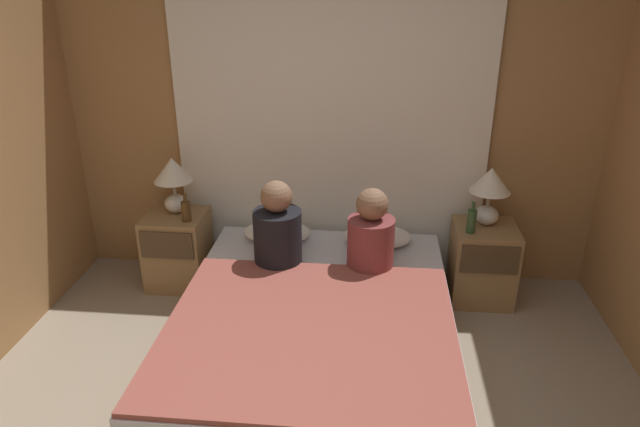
% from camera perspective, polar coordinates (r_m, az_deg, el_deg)
% --- Properties ---
extents(wall_back, '(3.98, 0.06, 2.50)m').
position_cam_1_polar(wall_back, '(4.16, 1.14, 9.87)').
color(wall_back, '#A37547').
rests_on(wall_back, ground_plane).
extents(curtain_panel, '(2.45, 0.03, 2.24)m').
position_cam_1_polar(curtain_panel, '(4.14, 1.06, 7.88)').
color(curtain_panel, white).
rests_on(curtain_panel, ground_plane).
extents(bed, '(1.65, 2.10, 0.39)m').
position_cam_1_polar(bed, '(3.53, -0.50, -11.72)').
color(bed, olive).
rests_on(bed, ground_plane).
extents(nightstand_left, '(0.43, 0.43, 0.56)m').
position_cam_1_polar(nightstand_left, '(4.41, -14.00, -3.48)').
color(nightstand_left, '#937047').
rests_on(nightstand_left, ground_plane).
extents(nightstand_right, '(0.43, 0.43, 0.56)m').
position_cam_1_polar(nightstand_right, '(4.25, 15.91, -4.77)').
color(nightstand_right, '#937047').
rests_on(nightstand_right, ground_plane).
extents(lamp_left, '(0.28, 0.28, 0.42)m').
position_cam_1_polar(lamp_left, '(4.24, -14.47, 3.56)').
color(lamp_left, silver).
rests_on(lamp_left, nightstand_left).
extents(lamp_right, '(0.28, 0.28, 0.42)m').
position_cam_1_polar(lamp_right, '(4.08, 16.63, 2.50)').
color(lamp_right, silver).
rests_on(lamp_right, nightstand_right).
extents(pillow_left, '(0.49, 0.34, 0.12)m').
position_cam_1_polar(pillow_left, '(4.17, -4.29, -1.87)').
color(pillow_left, white).
rests_on(pillow_left, bed).
extents(pillow_right, '(0.49, 0.34, 0.12)m').
position_cam_1_polar(pillow_right, '(4.12, 5.76, -2.28)').
color(pillow_right, white).
rests_on(pillow_right, bed).
extents(blanket_on_bed, '(1.59, 1.46, 0.03)m').
position_cam_1_polar(blanket_on_bed, '(3.18, -1.06, -11.55)').
color(blanket_on_bed, '#994C42').
rests_on(blanket_on_bed, bed).
extents(person_left_in_bed, '(0.32, 0.32, 0.59)m').
position_cam_1_polar(person_left_in_bed, '(3.76, -4.27, -1.69)').
color(person_left_in_bed, black).
rests_on(person_left_in_bed, bed).
extents(person_right_in_bed, '(0.31, 0.31, 0.56)m').
position_cam_1_polar(person_right_in_bed, '(3.71, 5.12, -2.21)').
color(person_right_in_bed, brown).
rests_on(person_right_in_bed, bed).
extents(beer_bottle_on_left_stand, '(0.07, 0.07, 0.21)m').
position_cam_1_polar(beer_bottle_on_left_stand, '(4.14, -13.24, 0.27)').
color(beer_bottle_on_left_stand, '#513819').
rests_on(beer_bottle_on_left_stand, nightstand_left).
extents(beer_bottle_on_right_stand, '(0.06, 0.06, 0.22)m').
position_cam_1_polar(beer_bottle_on_right_stand, '(3.99, 14.92, -0.68)').
color(beer_bottle_on_right_stand, '#2D4C28').
rests_on(beer_bottle_on_right_stand, nightstand_right).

